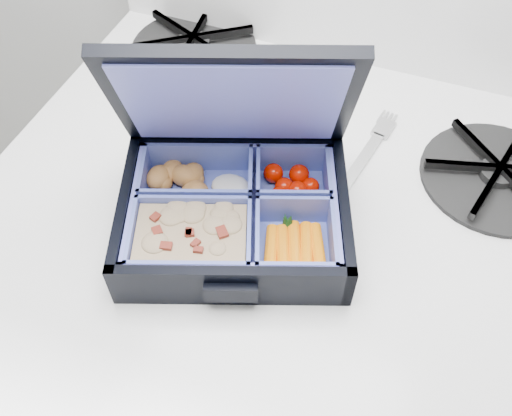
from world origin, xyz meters
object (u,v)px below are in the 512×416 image
at_px(stove, 271,373).
at_px(fork, 352,175).
at_px(bento_box, 234,214).
at_px(burner_grate, 499,171).

relative_size(stove, fork, 5.21).
distance_m(stove, bento_box, 0.52).
distance_m(stove, burner_grate, 0.56).
relative_size(bento_box, fork, 1.20).
xyz_separation_m(burner_grate, fork, (-0.15, -0.05, -0.01)).
height_order(burner_grate, fork, burner_grate).
bearing_deg(stove, fork, 40.81).
height_order(stove, burner_grate, burner_grate).
bearing_deg(stove, bento_box, -117.08).
bearing_deg(fork, bento_box, -119.15).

